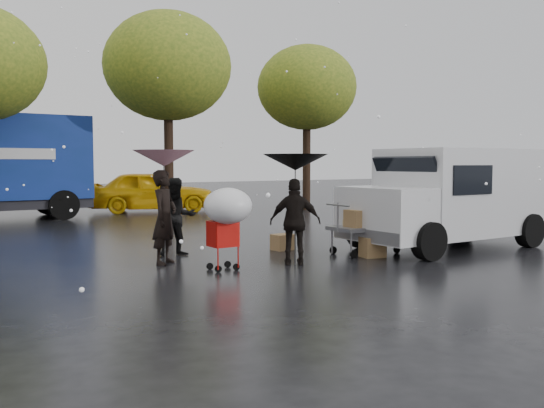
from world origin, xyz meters
TOP-DOWN VIEW (x-y plane):
  - ground at (0.00, 0.00)m, footprint 90.00×90.00m
  - person_pink at (-1.35, 1.18)m, footprint 0.76×0.74m
  - person_middle at (-0.75, 1.95)m, footprint 0.85×0.70m
  - person_black at (0.64, -0.23)m, footprint 1.00×0.86m
  - umbrella_pink at (-1.35, 1.18)m, footprint 1.14×1.14m
  - umbrella_black at (0.64, -0.23)m, footprint 1.20×1.20m
  - vendor_cart at (2.73, 0.05)m, footprint 1.52×0.80m
  - shopping_cart at (-0.73, -0.12)m, footprint 0.84×0.84m
  - white_van at (4.90, -0.32)m, footprint 4.91×2.18m
  - box_ground_near at (2.46, -0.37)m, footprint 0.51×0.44m
  - box_ground_far at (1.49, 1.42)m, footprint 0.47×0.38m
  - yellow_taxi at (2.83, 12.43)m, footprint 5.11×3.56m
  - tree_row at (-0.47, 10.00)m, footprint 21.60×4.40m

SIDE VIEW (x-z plane):
  - ground at x=0.00m, z-range 0.00..0.00m
  - box_ground_far at x=1.49m, z-range 0.00..0.34m
  - box_ground_near at x=2.46m, z-range 0.00..0.40m
  - vendor_cart at x=2.73m, z-range 0.09..1.36m
  - person_middle at x=-0.75m, z-range 0.00..1.59m
  - person_black at x=0.64m, z-range 0.00..1.61m
  - yellow_taxi at x=2.83m, z-range 0.00..1.62m
  - person_pink at x=-1.35m, z-range 0.00..1.76m
  - shopping_cart at x=-0.73m, z-range 0.33..1.80m
  - white_van at x=4.90m, z-range 0.06..2.26m
  - umbrella_black at x=0.64m, z-range 0.88..2.93m
  - umbrella_pink at x=-1.35m, z-range 0.91..3.04m
  - tree_row at x=-0.47m, z-range 1.46..8.58m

